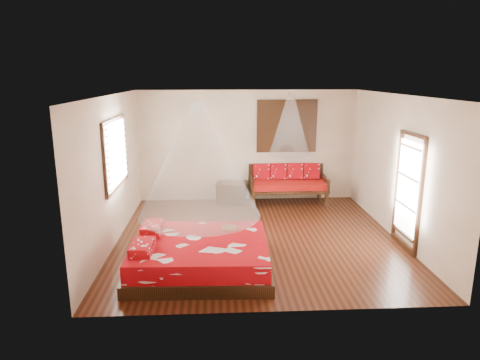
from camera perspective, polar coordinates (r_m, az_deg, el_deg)
name	(u,v)px	position (r m, az deg, el deg)	size (l,w,h in m)	color
room	(258,169)	(8.21, 2.37, 1.46)	(5.54, 5.54, 2.84)	black
bed	(200,255)	(7.24, -5.42, -9.91)	(2.33, 2.12, 0.65)	black
daybed	(287,182)	(10.84, 6.35, -0.31)	(1.92, 0.85, 0.97)	black
storage_chest	(232,192)	(10.83, -1.13, -1.65)	(0.84, 0.67, 0.52)	black
shutter_panel	(287,126)	(10.91, 6.26, 7.15)	(1.52, 0.06, 1.32)	black
window_left	(116,153)	(8.53, -16.20, 3.44)	(0.10, 1.74, 1.34)	black
glazed_door	(408,192)	(8.43, 21.48, -1.50)	(0.08, 1.02, 2.16)	black
wine_tray	(229,225)	(7.63, -1.45, -6.07)	(0.28, 0.28, 0.22)	brown
mosquito_net_main	(199,161)	(6.75, -5.53, 2.59)	(1.97, 1.97, 1.80)	white
mosquito_net_daybed	(290,124)	(10.45, 6.69, 7.39)	(1.00, 1.00, 1.50)	white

